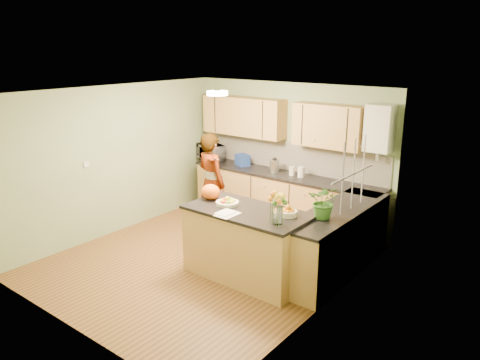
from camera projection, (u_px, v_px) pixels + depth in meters
The scene contains 28 objects.
floor at pixel (206, 260), 7.03m from camera, with size 4.50×4.50×0.00m, color brown.
ceiling at pixel (203, 92), 6.34m from camera, with size 4.00×4.50×0.02m, color silver.
wall_back at pixel (289, 153), 8.39m from camera, with size 4.00×0.02×2.50m, color gray.
wall_front at pixel (63, 226), 4.99m from camera, with size 4.00×0.02×2.50m, color gray.
wall_left at pixel (117, 160), 7.87m from camera, with size 0.02×4.50×2.50m, color gray.
wall_right at pixel (331, 209), 5.51m from camera, with size 0.02×4.50×2.50m, color gray.
back_counter at pixel (283, 199), 8.32m from camera, with size 3.64×0.62×0.94m.
right_counter at pixel (337, 241), 6.54m from camera, with size 0.62×2.24×0.94m.
splashback at pixel (293, 157), 8.34m from camera, with size 3.60×0.02×0.52m, color white.
upper_cabinets at pixel (276, 120), 8.20m from camera, with size 3.20×0.34×0.70m.
boiler at pixel (380, 128), 7.09m from camera, with size 0.40×0.30×0.86m.
window_right at pixel (354, 174), 5.88m from camera, with size 0.01×1.30×1.05m.
light_switch at pixel (86, 164), 7.40m from camera, with size 0.02×0.09×0.09m, color silver.
ceiling_lamp at pixel (217, 93), 6.58m from camera, with size 0.30×0.30×0.07m.
peninsula_island at pixel (247, 243), 6.42m from camera, with size 1.71×0.87×0.98m.
fruit_dish at pixel (227, 202), 6.48m from camera, with size 0.32×0.32×0.11m.
orange_bowl at pixel (288, 211), 6.05m from camera, with size 0.24×0.24×0.14m.
flower_vase at pixel (278, 199), 5.70m from camera, with size 0.27×0.27×0.50m.
orange_bag at pixel (211, 192), 6.70m from camera, with size 0.29×0.24×0.22m, color orange.
papers at pixel (227, 214), 6.11m from camera, with size 0.23×0.32×0.01m, color white.
violinist at pixel (212, 183), 7.90m from camera, with size 0.63×0.41×1.73m, color tan.
violin at pixel (211, 157), 7.48m from camera, with size 0.57×0.23×0.11m, color #490904, non-canonical shape.
microwave at pixel (210, 152), 9.14m from camera, with size 0.57×0.39×0.32m, color silver.
blue_box at pixel (242, 160), 8.75m from camera, with size 0.26×0.19×0.21m, color navy.
kettle at pixel (274, 165), 8.25m from camera, with size 0.17×0.17×0.32m.
jar_cream at pixel (292, 171), 8.09m from camera, with size 0.10×0.10×0.15m, color beige.
jar_white at pixel (301, 172), 7.97m from camera, with size 0.12×0.12×0.18m, color silver.
potted_plant at pixel (325, 201), 6.02m from camera, with size 0.42×0.36×0.46m, color #356822.
Camera 1 is at (4.36, -4.75, 3.10)m, focal length 35.00 mm.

